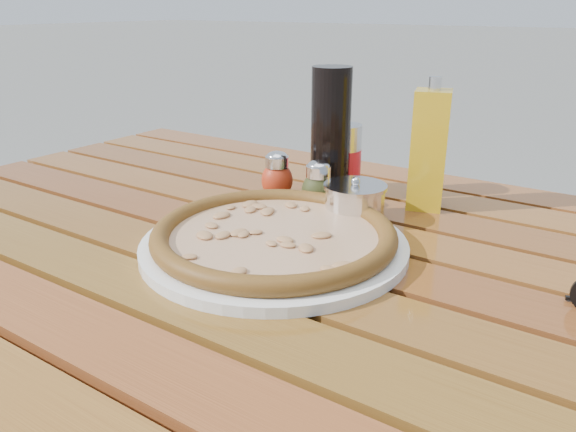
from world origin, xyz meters
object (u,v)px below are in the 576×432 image
Objects in this scene: soda_can at (342,159)px; table at (280,288)px; pizza at (274,234)px; pepper_shaker at (277,176)px; plate at (274,245)px; parmesan_tin at (355,202)px; olive_oil_cruet at (429,150)px; oregano_shaker at (318,186)px; dark_bottle at (331,134)px.

table is at bearing -81.66° from soda_can.
pepper_shaker is (-0.12, 0.19, 0.02)m from pizza.
soda_can is (-0.05, 0.27, 0.04)m from pizza.
plate is 0.16m from parmesan_tin.
pepper_shaker is 0.39× the size of olive_oil_cruet.
table is at bearing -112.89° from parmesan_tin.
soda_can is at bearing 99.97° from plate.
dark_bottle reaches higher than oregano_shaker.
soda_can is (-0.05, 0.27, 0.05)m from plate.
plate is 4.39× the size of oregano_shaker.
parmesan_tin is (0.09, -0.12, -0.03)m from soda_can.
plate is at bearing -68.56° from table.
pepper_shaker is (-0.11, 0.15, 0.11)m from table.
table is at bearing -53.84° from pepper_shaker.
pizza is at bearing -90.00° from plate.
plate is 3.37× the size of parmesan_tin.
oregano_shaker is at bearing -6.96° from pepper_shaker.
plate is 0.18m from oregano_shaker.
olive_oil_cruet is (0.14, 0.10, 0.06)m from oregano_shaker.
oregano_shaker reaches higher than pizza.
plate is at bearing -56.12° from pepper_shaker.
plate is at bearing -78.27° from oregano_shaker.
pepper_shaker reaches higher than pizza.
plate is at bearing 90.00° from pizza.
pepper_shaker is 0.77× the size of parmesan_tin.
dark_bottle reaches higher than parmesan_tin.
pizza is (0.01, -0.03, 0.10)m from table.
oregano_shaker is 0.68× the size of soda_can.
pepper_shaker is 0.11m from dark_bottle.
parmesan_tin is (0.09, -0.08, -0.08)m from dark_bottle.
olive_oil_cruet is at bearing 69.42° from plate.
dark_bottle is 0.16m from olive_oil_cruet.
soda_can reaches higher than plate.
pizza is 0.18m from oregano_shaker.
pizza is 0.16m from parmesan_tin.
soda_can reaches higher than pizza.
pizza is at bearing -104.17° from parmesan_tin.
plate is 3.00× the size of soda_can.
oregano_shaker is 0.10m from soda_can.
oregano_shaker is at bearing -83.19° from soda_can.
pizza reaches higher than table.
table is 0.28m from soda_can.
parmesan_tin is at bearing -10.12° from pepper_shaker.
plate is 0.26m from dark_bottle.
dark_bottle is (-0.05, 0.24, 0.09)m from pizza.
pepper_shaker is 0.17m from parmesan_tin.
olive_oil_cruet is at bearing 22.08° from pepper_shaker.
pizza is 1.99× the size of dark_bottle.
olive_oil_cruet reaches higher than plate.
oregano_shaker reaches higher than plate.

